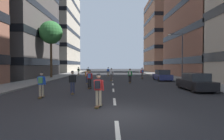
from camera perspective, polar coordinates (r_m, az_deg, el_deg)
The scene contains 21 objects.
ground_plane at distance 32.43m, azimuth 0.04°, elevation -2.35°, with size 145.36×145.36×0.00m, color #28282B.
sidewalk_left at distance 36.81m, azimuth -16.03°, elevation -1.83°, with size 3.69×66.62×0.14m, color gray.
sidewalk_right at distance 36.93m, azimuth 15.98°, elevation -1.82°, with size 3.69×66.62×0.14m, color gray.
lane_markings at distance 33.70m, azimuth 0.02°, elevation -2.19°, with size 0.16×57.20×0.01m.
building_left_far at distance 64.64m, azimuth -18.61°, elevation 12.50°, with size 16.07×21.32×28.95m.
building_right_far at distance 64.28m, azimuth 18.25°, elevation 9.92°, with size 16.07×17.19×23.09m.
parked_car_near at distance 27.33m, azimuth 15.23°, elevation -1.66°, with size 1.82×4.40×1.52m.
parked_car_mid at distance 17.59m, azimuth 24.35°, elevation -3.51°, with size 1.82×4.40×1.52m.
street_tree_near at distance 32.79m, azimuth -18.34°, elevation 10.83°, with size 3.77×3.77×9.34m.
streetlamp_right at distance 27.62m, azimuth 20.18°, elevation 5.46°, with size 2.13×0.30×6.50m.
skater_0 at distance 17.47m, azimuth -6.93°, elevation -2.38°, with size 0.55×0.91×1.78m.
skater_1 at distance 22.03m, azimuth -7.66°, elevation -1.56°, with size 0.53×0.90×1.78m.
skater_2 at distance 14.45m, azimuth -12.11°, elevation -3.34°, with size 0.56×0.92×1.78m.
skater_3 at distance 30.80m, azimuth 9.30°, elevation -0.68°, with size 0.55×0.92×1.78m.
skater_4 at distance 38.20m, azimuth -7.37°, elevation -0.25°, with size 0.55×0.92×1.78m.
skater_5 at distance 36.92m, azimuth -1.20°, elevation -0.34°, with size 0.53×0.90×1.78m.
skater_6 at distance 25.92m, azimuth -0.20°, elevation -1.15°, with size 0.57×0.92×1.78m.
skater_7 at distance 40.87m, azimuth -10.32°, elevation -0.14°, with size 0.55×0.92×1.78m.
skater_8 at distance 9.68m, azimuth -4.21°, elevation -5.54°, with size 0.57×0.92×1.78m.
skater_9 at distance 13.30m, azimuth -21.01°, elevation -3.70°, with size 0.54×0.91×1.78m.
skater_10 at distance 22.99m, azimuth 5.57°, elevation -1.43°, with size 0.57×0.92×1.78m.
Camera 1 is at (-0.22, -8.13, 2.21)m, focal length 29.61 mm.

